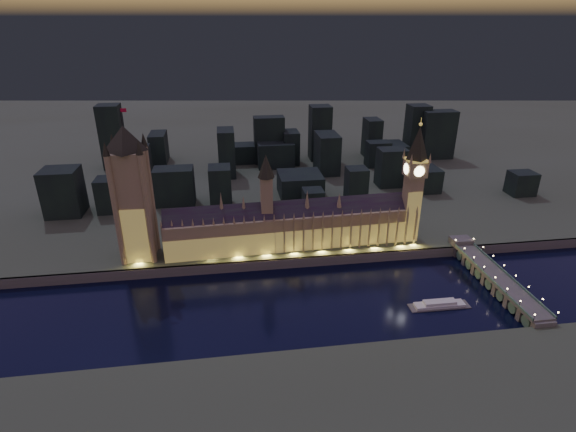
{
  "coord_description": "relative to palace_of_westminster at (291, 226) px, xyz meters",
  "views": [
    {
      "loc": [
        -39.71,
        -260.14,
        179.95
      ],
      "look_at": [
        5.0,
        55.0,
        38.0
      ],
      "focal_mm": 28.0,
      "sensor_mm": 36.0,
      "label": 1
    }
  ],
  "objects": [
    {
      "name": "palace_of_westminster",
      "position": [
        0.0,
        0.0,
        0.0
      ],
      "size": [
        202.0,
        29.21,
        78.0
      ],
      "color": "#8D8053",
      "rests_on": "north_bank"
    },
    {
      "name": "elizabeth_tower",
      "position": [
        99.7,
        0.17,
        38.29
      ],
      "size": [
        18.0,
        18.0,
        101.9
      ],
      "color": "#8D8053",
      "rests_on": "north_bank"
    },
    {
      "name": "river_boat",
      "position": [
        88.99,
        -86.06,
        -24.81
      ],
      "size": [
        41.65,
        10.28,
        4.5
      ],
      "color": "#4D5746",
      "rests_on": "ground"
    },
    {
      "name": "victoria_tower",
      "position": [
        -118.3,
        0.17,
        38.41
      ],
      "size": [
        31.68,
        31.68,
        114.7
      ],
      "color": "#8D8053",
      "rests_on": "north_bank"
    },
    {
      "name": "westminster_bridge",
      "position": [
        139.09,
        -65.21,
        -20.37
      ],
      "size": [
        16.45,
        113.0,
        15.9
      ],
      "color": "#4D5746",
      "rests_on": "ground"
    },
    {
      "name": "city_backdrop",
      "position": [
        25.79,
        186.6,
        4.29
      ],
      "size": [
        486.36,
        215.63,
        76.71
      ],
      "color": "black",
      "rests_on": "north_bank"
    },
    {
      "name": "north_bank",
      "position": [
        -8.3,
        458.26,
        -22.37
      ],
      "size": [
        2000.0,
        960.0,
        8.0
      ],
      "primitive_type": "cube",
      "color": "#3A452E",
      "rests_on": "ground"
    },
    {
      "name": "ground_plane",
      "position": [
        -8.3,
        -61.74,
        -26.37
      ],
      "size": [
        2000.0,
        2000.0,
        0.0
      ],
      "primitive_type": "plane",
      "color": "black",
      "rests_on": "ground"
    },
    {
      "name": "embankment_wall",
      "position": [
        -8.3,
        -20.74,
        -22.37
      ],
      "size": [
        2000.0,
        2.5,
        8.0
      ],
      "primitive_type": "cube",
      "color": "#4D5746",
      "rests_on": "ground"
    }
  ]
}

